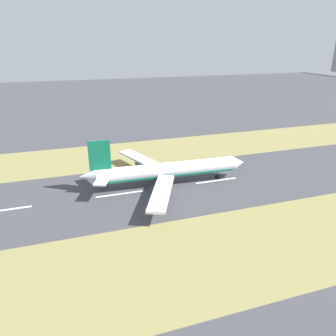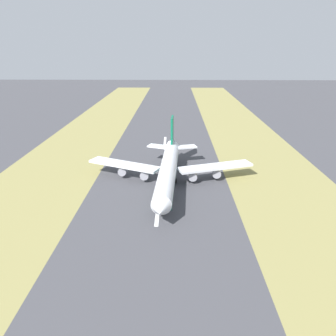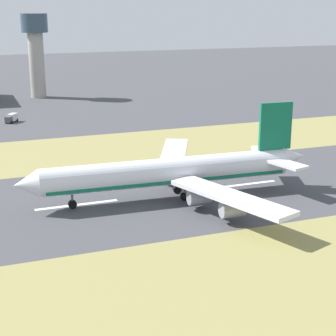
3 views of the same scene
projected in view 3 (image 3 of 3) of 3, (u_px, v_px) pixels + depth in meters
name	position (u px, v px, depth m)	size (l,w,h in m)	color
ground_plane	(182.00, 192.00, 129.27)	(800.00, 800.00, 0.00)	#424247
grass_median_west	(288.00, 277.00, 88.85)	(40.00, 600.00, 0.01)	olive
grass_median_east	(126.00, 148.00, 169.69)	(40.00, 600.00, 0.01)	olive
centreline_dash_mid	(242.00, 185.00, 134.56)	(1.20, 18.00, 0.01)	silver
centreline_dash_far	(77.00, 205.00, 120.98)	(1.20, 18.00, 0.01)	silver
airplane_main_jet	(176.00, 172.00, 124.14)	(64.06, 67.19, 20.20)	silver
control_tower	(36.00, 46.00, 256.06)	(12.00, 12.00, 37.93)	#A39E93
service_truck	(12.00, 118.00, 205.82)	(6.18, 5.24, 3.10)	#4C4C51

